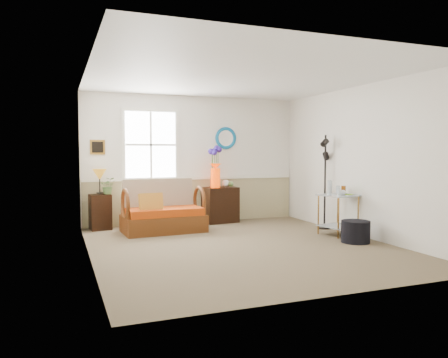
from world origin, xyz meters
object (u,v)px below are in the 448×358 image
object	(u,v)px
cabinet	(220,205)
side_table	(338,215)
lamp_stand	(100,212)
loveseat	(163,206)
floor_lamp	(325,182)
ottoman	(356,232)

from	to	relation	value
cabinet	side_table	xyz separation A→B (m)	(1.44, -2.04, -0.01)
lamp_stand	cabinet	distance (m)	2.40
side_table	loveseat	bearing A→B (deg)	153.10
floor_lamp	loveseat	bearing A→B (deg)	148.50
side_table	lamp_stand	bearing A→B (deg)	151.55
floor_lamp	side_table	bearing A→B (deg)	-120.96
cabinet	ottoman	bearing A→B (deg)	-69.80
loveseat	cabinet	size ratio (longest dim) A/B	1.99
cabinet	ottoman	distance (m)	2.99
cabinet	side_table	bearing A→B (deg)	-61.21
lamp_stand	floor_lamp	world-z (taller)	floor_lamp
ottoman	floor_lamp	bearing A→B (deg)	78.14
loveseat	ottoman	world-z (taller)	loveseat
lamp_stand	floor_lamp	xyz separation A→B (m)	(4.01, -1.43, 0.56)
loveseat	cabinet	bearing A→B (deg)	22.12
loveseat	cabinet	distance (m)	1.49
lamp_stand	side_table	bearing A→B (deg)	-28.45
lamp_stand	ottoman	size ratio (longest dim) A/B	1.45
loveseat	lamp_stand	world-z (taller)	loveseat
lamp_stand	side_table	world-z (taller)	side_table
ottoman	side_table	bearing A→B (deg)	80.32
cabinet	lamp_stand	bearing A→B (deg)	172.63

